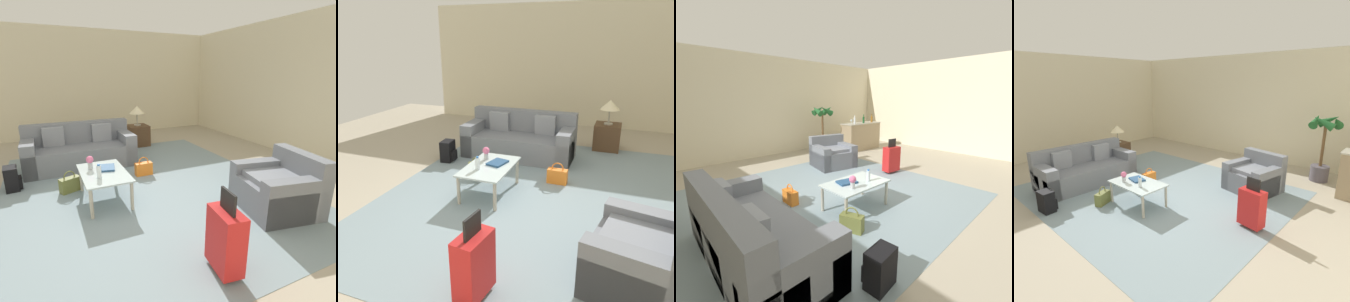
{
  "view_description": "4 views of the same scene",
  "coord_description": "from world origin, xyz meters",
  "views": [
    {
      "loc": [
        3.28,
        -1.2,
        1.85
      ],
      "look_at": [
        0.04,
        0.35,
        0.78
      ],
      "focal_mm": 28.0,
      "sensor_mm": 36.0,
      "label": 1
    },
    {
      "loc": [
        3.75,
        1.3,
        2.25
      ],
      "look_at": [
        0.12,
        -0.04,
        0.91
      ],
      "focal_mm": 35.0,
      "sensor_mm": 36.0,
      "label": 2
    },
    {
      "loc": [
        -2.91,
        -2.9,
        1.77
      ],
      "look_at": [
        -0.1,
        0.09,
        0.83
      ],
      "focal_mm": 24.0,
      "sensor_mm": 36.0,
      "label": 3
    },
    {
      "loc": [
        3.32,
        -3.37,
        2.3
      ],
      "look_at": [
        0.15,
        0.15,
        1.04
      ],
      "focal_mm": 28.0,
      "sensor_mm": 36.0,
      "label": 4
    }
  ],
  "objects": [
    {
      "name": "water_bottle",
      "position": [
        -0.2,
        -0.6,
        0.54
      ],
      "size": [
        0.06,
        0.06,
        0.2
      ],
      "color": "silver",
      "rests_on": "coffee_table"
    },
    {
      "name": "wall_back",
      "position": [
        0.0,
        4.06,
        1.55
      ],
      "size": [
        10.24,
        0.12,
        3.1
      ],
      "primitive_type": "cube",
      "color": "beige",
      "rests_on": "ground"
    },
    {
      "name": "coffee_table",
      "position": [
        -0.4,
        -0.5,
        0.39
      ],
      "size": [
        1.05,
        0.65,
        0.45
      ],
      "color": "silver",
      "rests_on": "ground"
    },
    {
      "name": "area_rug",
      "position": [
        -0.6,
        0.2,
        0.0
      ],
      "size": [
        5.2,
        4.4,
        0.01
      ],
      "primitive_type": "cube",
      "color": "gray",
      "rests_on": "ground"
    },
    {
      "name": "flower_vase",
      "position": [
        -0.62,
        -0.65,
        0.57
      ],
      "size": [
        0.11,
        0.11,
        0.21
      ],
      "color": "#B2B7BC",
      "rests_on": "coffee_table"
    },
    {
      "name": "handbag_olive",
      "position": [
        -0.93,
        -0.95,
        0.13
      ],
      "size": [
        0.25,
        0.35,
        0.36
      ],
      "color": "olive",
      "rests_on": "ground"
    },
    {
      "name": "potted_palm",
      "position": [
        1.8,
        3.2,
        0.85
      ],
      "size": [
        0.64,
        0.64,
        1.62
      ],
      "color": "#514C56",
      "rests_on": "ground"
    },
    {
      "name": "wall_left",
      "position": [
        -5.06,
        0.0,
        1.55
      ],
      "size": [
        0.12,
        8.0,
        3.1
      ],
      "primitive_type": "cube",
      "color": "beige",
      "rests_on": "ground"
    },
    {
      "name": "table_lamp",
      "position": [
        -3.2,
        1.0,
        0.94
      ],
      "size": [
        0.4,
        0.4,
        0.51
      ],
      "color": "#ADA899",
      "rests_on": "side_table"
    },
    {
      "name": "backpack_black",
      "position": [
        -1.4,
        -1.79,
        0.19
      ],
      "size": [
        0.32,
        0.27,
        0.4
      ],
      "color": "black",
      "rests_on": "ground"
    },
    {
      "name": "handbag_orange",
      "position": [
        -1.11,
        0.39,
        0.13
      ],
      "size": [
        0.14,
        0.32,
        0.36
      ],
      "color": "orange",
      "rests_on": "ground"
    },
    {
      "name": "coffee_table_book",
      "position": [
        -0.52,
        -0.42,
        0.46
      ],
      "size": [
        0.35,
        0.29,
        0.03
      ],
      "primitive_type": "cube",
      "rotation": [
        0.0,
        0.0,
        -0.22
      ],
      "color": "navy",
      "rests_on": "coffee_table"
    },
    {
      "name": "suitcase_red",
      "position": [
        1.6,
        0.2,
        0.36
      ],
      "size": [
        0.43,
        0.27,
        0.85
      ],
      "color": "red",
      "rests_on": "ground"
    },
    {
      "name": "armchair",
      "position": [
        0.91,
        1.67,
        0.29
      ],
      "size": [
        1.15,
        1.09,
        0.81
      ],
      "color": "slate",
      "rests_on": "ground"
    },
    {
      "name": "ground_plane",
      "position": [
        0.0,
        0.0,
        0.0
      ],
      "size": [
        12.0,
        12.0,
        0.0
      ],
      "primitive_type": "plane",
      "color": "#A89E89"
    },
    {
      "name": "couch",
      "position": [
        -2.19,
        -0.6,
        0.31
      ],
      "size": [
        0.91,
        2.12,
        0.88
      ],
      "color": "slate",
      "rests_on": "ground"
    },
    {
      "name": "side_table",
      "position": [
        -3.2,
        1.0,
        0.27
      ],
      "size": [
        0.53,
        0.53,
        0.54
      ],
      "primitive_type": "cube",
      "color": "#513823",
      "rests_on": "ground"
    }
  ]
}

